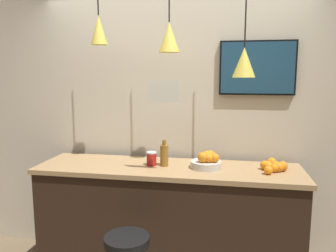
{
  "coord_description": "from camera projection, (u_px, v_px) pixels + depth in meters",
  "views": [
    {
      "loc": [
        0.48,
        -2.07,
        1.79
      ],
      "look_at": [
        0.0,
        0.6,
        1.37
      ],
      "focal_mm": 35.0,
      "sensor_mm": 36.0,
      "label": 1
    }
  ],
  "objects": [
    {
      "name": "pendant_lamp_right",
      "position": [
        244.0,
        62.0,
        2.61
      ],
      "size": [
        0.18,
        0.18,
        1.03
      ],
      "color": "black"
    },
    {
      "name": "juice_bottle",
      "position": [
        164.0,
        155.0,
        2.79
      ],
      "size": [
        0.07,
        0.07,
        0.23
      ],
      "color": "olive",
      "rests_on": "service_counter"
    },
    {
      "name": "back_wall",
      "position": [
        176.0,
        111.0,
        3.13
      ],
      "size": [
        8.0,
        0.06,
        2.9
      ],
      "color": "beige",
      "rests_on": "ground_plane"
    },
    {
      "name": "service_counter",
      "position": [
        168.0,
        222.0,
        2.87
      ],
      "size": [
        2.25,
        0.61,
        1.02
      ],
      "color": "black",
      "rests_on": "ground_plane"
    },
    {
      "name": "fruit_bowl",
      "position": [
        207.0,
        162.0,
        2.74
      ],
      "size": [
        0.26,
        0.26,
        0.15
      ],
      "color": "beige",
      "rests_on": "service_counter"
    },
    {
      "name": "pendant_lamp_left",
      "position": [
        99.0,
        30.0,
        2.78
      ],
      "size": [
        0.14,
        0.14,
        0.76
      ],
      "color": "black"
    },
    {
      "name": "mounted_tv",
      "position": [
        257.0,
        68.0,
        2.89
      ],
      "size": [
        0.66,
        0.04,
        0.48
      ],
      "color": "black"
    },
    {
      "name": "hanging_menu_board",
      "position": [
        163.0,
        91.0,
        2.47
      ],
      "size": [
        0.24,
        0.01,
        0.17
      ],
      "color": "white"
    },
    {
      "name": "orange_pile",
      "position": [
        273.0,
        166.0,
        2.66
      ],
      "size": [
        0.22,
        0.29,
        0.08
      ],
      "color": "orange",
      "rests_on": "service_counter"
    },
    {
      "name": "spread_jar",
      "position": [
        152.0,
        159.0,
        2.82
      ],
      "size": [
        0.09,
        0.09,
        0.12
      ],
      "color": "red",
      "rests_on": "service_counter"
    },
    {
      "name": "pendant_lamp_middle",
      "position": [
        169.0,
        37.0,
        2.68
      ],
      "size": [
        0.17,
        0.17,
        0.83
      ],
      "color": "black"
    }
  ]
}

